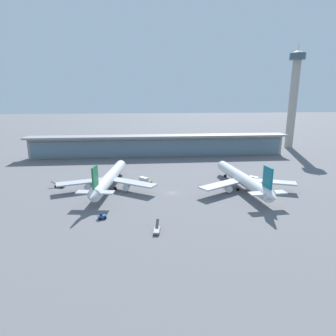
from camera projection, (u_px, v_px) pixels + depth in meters
name	position (u px, v px, depth m)	size (l,w,h in m)	color
ground_plane	(172.00, 193.00, 128.76)	(1200.00, 1200.00, 0.00)	slate
airliner_left_stand	(109.00, 178.00, 133.61)	(45.84, 60.11, 16.02)	white
airliner_centre_stand	(243.00, 179.00, 132.41)	(46.13, 60.21, 16.02)	white
service_truck_near_nose_grey	(157.00, 230.00, 91.67)	(2.48, 6.92, 2.70)	gray
service_truck_under_wing_blue	(102.00, 217.00, 101.46)	(3.25, 2.53, 2.05)	#234C9E
service_truck_mid_apron_olive	(145.00, 180.00, 141.87)	(6.67, 6.90, 3.10)	olive
service_truck_by_tail_olive	(59.00, 186.00, 136.19)	(6.87, 3.53, 2.70)	olive
service_truck_on_taxiway_yellow	(252.00, 179.00, 144.27)	(6.61, 6.95, 3.10)	yellow
terminal_building	(159.00, 145.00, 205.74)	(183.60, 12.80, 15.20)	#9E998E
control_tower	(294.00, 93.00, 230.57)	(12.00, 12.00, 81.95)	#9E998E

